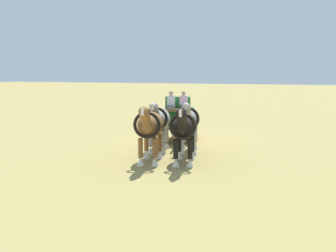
{
  "coord_description": "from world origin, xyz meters",
  "views": [
    {
      "loc": [
        21.98,
        9.27,
        3.45
      ],
      "look_at": [
        4.08,
        1.19,
        1.2
      ],
      "focal_mm": 50.63,
      "sensor_mm": 36.0,
      "label": 1
    }
  ],
  "objects_px": {
    "draft_horse_rear_near": "(188,120)",
    "draft_horse_rear_off": "(158,120)",
    "draft_horse_lead_near": "(184,128)",
    "show_wagon": "(179,118)",
    "draft_horse_lead_off": "(150,127)"
  },
  "relations": [
    {
      "from": "show_wagon",
      "to": "draft_horse_lead_off",
      "type": "bearing_deg",
      "value": 12.17
    },
    {
      "from": "draft_horse_rear_near",
      "to": "draft_horse_rear_off",
      "type": "height_order",
      "value": "draft_horse_rear_near"
    },
    {
      "from": "show_wagon",
      "to": "draft_horse_lead_near",
      "type": "xyz_separation_m",
      "value": [
        5.46,
        2.5,
        0.23
      ]
    },
    {
      "from": "draft_horse_rear_near",
      "to": "draft_horse_lead_off",
      "type": "distance_m",
      "value": 2.91
    },
    {
      "from": "draft_horse_lead_off",
      "to": "draft_horse_lead_near",
      "type": "bearing_deg",
      "value": 108.21
    },
    {
      "from": "draft_horse_rear_off",
      "to": "draft_horse_lead_off",
      "type": "height_order",
      "value": "draft_horse_lead_off"
    },
    {
      "from": "draft_horse_rear_off",
      "to": "draft_horse_lead_near",
      "type": "height_order",
      "value": "draft_horse_rear_off"
    },
    {
      "from": "draft_horse_rear_near",
      "to": "draft_horse_lead_near",
      "type": "height_order",
      "value": "draft_horse_rear_near"
    },
    {
      "from": "draft_horse_rear_off",
      "to": "draft_horse_lead_near",
      "type": "bearing_deg",
      "value": 44.92
    },
    {
      "from": "draft_horse_rear_near",
      "to": "draft_horse_lead_near",
      "type": "relative_size",
      "value": 0.93
    },
    {
      "from": "draft_horse_rear_near",
      "to": "draft_horse_rear_off",
      "type": "bearing_deg",
      "value": -71.58
    },
    {
      "from": "show_wagon",
      "to": "draft_horse_rear_near",
      "type": "bearing_deg",
      "value": 29.33
    },
    {
      "from": "draft_horse_rear_off",
      "to": "draft_horse_lead_near",
      "type": "relative_size",
      "value": 0.96
    },
    {
      "from": "draft_horse_rear_off",
      "to": "draft_horse_lead_off",
      "type": "relative_size",
      "value": 1.0
    },
    {
      "from": "show_wagon",
      "to": "draft_horse_rear_near",
      "type": "relative_size",
      "value": 1.84
    }
  ]
}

